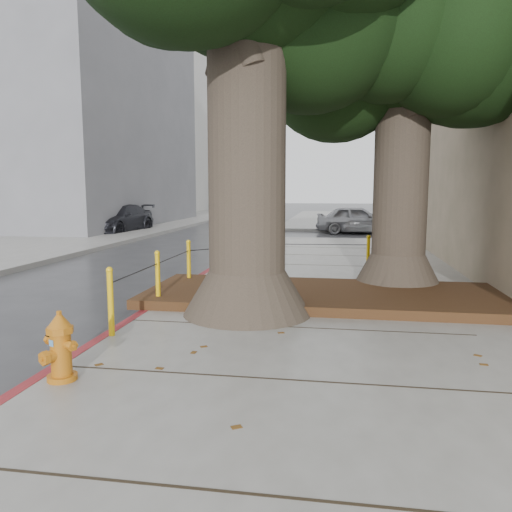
{
  "coord_description": "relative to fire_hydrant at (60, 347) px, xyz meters",
  "views": [
    {
      "loc": [
        1.09,
        -4.97,
        2.13
      ],
      "look_at": [
        -0.13,
        2.54,
        1.1
      ],
      "focal_mm": 35.0,
      "sensor_mm": 36.0,
      "label": 1
    }
  ],
  "objects": [
    {
      "name": "planter_bed",
      "position": [
        2.61,
        4.28,
        -0.28
      ],
      "size": [
        6.4,
        2.6,
        0.16
      ],
      "primitive_type": "cube",
      "color": "black",
      "rests_on": "sidewalk_main"
    },
    {
      "name": "building_far_grey",
      "position": [
        -13.29,
        22.38,
        5.49
      ],
      "size": [
        12.0,
        16.0,
        12.0
      ],
      "primitive_type": "cube",
      "color": "slate",
      "rests_on": "ground"
    },
    {
      "name": "building_far_white",
      "position": [
        -15.29,
        45.38,
        6.99
      ],
      "size": [
        12.0,
        18.0,
        15.0
      ],
      "primitive_type": "cube",
      "color": "silver",
      "rests_on": "ground"
    },
    {
      "name": "car_dark",
      "position": [
        -7.66,
        18.13,
        0.18
      ],
      "size": [
        2.35,
        4.87,
        1.37
      ],
      "primitive_type": "imported",
      "rotation": [
        0.0,
        0.0,
        -0.09
      ],
      "color": "black",
      "rests_on": "ground"
    },
    {
      "name": "ground",
      "position": [
        1.71,
        0.38,
        -0.51
      ],
      "size": [
        140.0,
        140.0,
        0.0
      ],
      "primitive_type": "plane",
      "color": "#28282B",
      "rests_on": "ground"
    },
    {
      "name": "car_silver",
      "position": [
        3.76,
        19.67,
        0.16
      ],
      "size": [
        3.96,
        1.65,
        1.34
      ],
      "primitive_type": "imported",
      "rotation": [
        0.0,
        0.0,
        1.55
      ],
      "color": "#9D9DA2",
      "rests_on": "ground"
    },
    {
      "name": "bollard_ring",
      "position": [
        0.84,
        4.76,
        0.15
      ],
      "size": [
        3.79,
        5.39,
        0.95
      ],
      "color": "yellow",
      "rests_on": "sidewalk_main"
    },
    {
      "name": "sidewalk_far",
      "position": [
        7.71,
        30.38,
        -0.43
      ],
      "size": [
        16.0,
        20.0,
        0.15
      ],
      "primitive_type": "cube",
      "color": "slate",
      "rests_on": "ground"
    },
    {
      "name": "curb_red",
      "position": [
        -0.29,
        2.88,
        -0.43
      ],
      "size": [
        0.14,
        26.0,
        0.16
      ],
      "primitive_type": "cube",
      "color": "maroon",
      "rests_on": "ground"
    },
    {
      "name": "fire_hydrant",
      "position": [
        0.0,
        0.0,
        0.0
      ],
      "size": [
        0.41,
        0.41,
        0.74
      ],
      "rotation": [
        0.0,
        0.0,
        -0.43
      ],
      "color": "#C66D14",
      "rests_on": "sidewalk_main"
    },
    {
      "name": "tree_far",
      "position": [
        4.34,
        5.71,
        4.51
      ],
      "size": [
        4.5,
        3.8,
        7.17
      ],
      "color": "#4C3F33",
      "rests_on": "sidewalk_main"
    }
  ]
}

